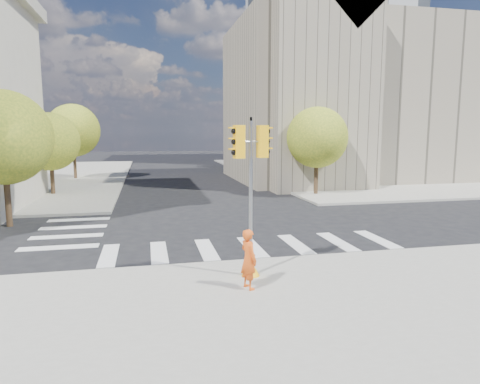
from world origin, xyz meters
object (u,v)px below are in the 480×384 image
lamp_near (303,130)px  traffic_signal (251,210)px  photographer (249,259)px  lamp_far (258,130)px

lamp_near → traffic_signal: size_ratio=1.70×
lamp_near → photographer: size_ratio=4.79×
lamp_far → traffic_signal: 34.95m
lamp_near → lamp_far: 14.00m
lamp_near → lamp_far: same height
lamp_far → photographer: size_ratio=4.79×
lamp_near → lamp_far: (0.00, 14.00, 0.00)m
photographer → lamp_near: bearing=-44.3°
lamp_far → photographer: lamp_far is taller
lamp_far → traffic_signal: bearing=-105.1°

